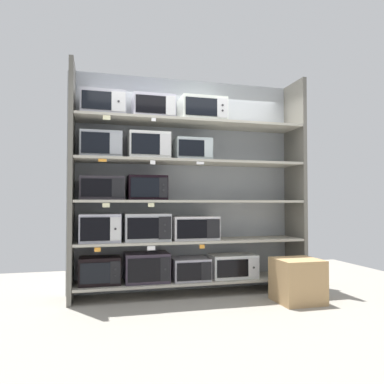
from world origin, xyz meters
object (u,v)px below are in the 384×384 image
at_px(microwave_0, 100,270).
at_px(microwave_6, 194,228).
at_px(microwave_5, 147,227).
at_px(microwave_11, 192,150).
at_px(microwave_2, 190,269).
at_px(shipping_carton, 297,280).
at_px(microwave_8, 147,188).
at_px(microwave_14, 202,111).
at_px(microwave_7, 102,188).
at_px(microwave_1, 147,267).
at_px(microwave_10, 148,147).
at_px(microwave_9, 101,145).
at_px(microwave_12, 103,105).
at_px(microwave_4, 100,228).
at_px(microwave_3, 233,266).
at_px(microwave_13, 153,108).

height_order(microwave_0, microwave_6, microwave_6).
bearing_deg(microwave_5, microwave_6, -0.01).
xyz_separation_m(microwave_0, microwave_11, (1.09, 0.00, 1.42)).
height_order(microwave_2, shipping_carton, shipping_carton).
xyz_separation_m(microwave_8, microwave_14, (0.68, 0.00, 0.97)).
distance_m(microwave_14, shipping_carton, 2.30).
bearing_deg(microwave_14, microwave_2, -179.92).
bearing_deg(microwave_7, microwave_0, -179.94).
distance_m(microwave_1, shipping_carton, 1.73).
bearing_deg(microwave_10, microwave_0, 180.00).
distance_m(microwave_9, microwave_11, 1.09).
distance_m(microwave_0, microwave_11, 1.79).
bearing_deg(microwave_0, microwave_10, -0.00).
xyz_separation_m(microwave_8, microwave_12, (-0.51, 0.00, 0.96)).
bearing_deg(microwave_6, microwave_0, 179.99).
height_order(microwave_10, microwave_12, microwave_12).
relative_size(microwave_1, microwave_6, 0.92).
relative_size(microwave_12, shipping_carton, 1.05).
bearing_deg(microwave_12, microwave_0, -179.67).
bearing_deg(microwave_12, microwave_10, -0.02).
relative_size(microwave_10, microwave_11, 1.09).
bearing_deg(microwave_8, microwave_4, -180.00).
relative_size(microwave_1, microwave_10, 1.07).
distance_m(microwave_6, microwave_9, 1.48).
height_order(microwave_6, microwave_11, microwave_11).
height_order(microwave_1, microwave_14, microwave_14).
xyz_separation_m(microwave_6, shipping_carton, (1.01, -0.66, -0.56)).
xyz_separation_m(microwave_5, microwave_6, (0.58, -0.00, -0.02)).
bearing_deg(microwave_8, microwave_6, 0.01).
height_order(microwave_1, microwave_3, microwave_1).
xyz_separation_m(microwave_1, microwave_2, (0.53, 0.00, -0.04)).
relative_size(microwave_6, microwave_13, 1.13).
relative_size(microwave_3, microwave_12, 1.13).
bearing_deg(microwave_0, microwave_1, -0.02).
distance_m(microwave_3, microwave_4, 1.69).
height_order(microwave_2, microwave_9, microwave_9).
xyz_separation_m(microwave_8, microwave_10, (0.02, 0.00, 0.49)).
bearing_deg(microwave_2, microwave_4, -179.99).
xyz_separation_m(microwave_6, microwave_11, (-0.03, 0.00, 0.95)).
bearing_deg(microwave_3, microwave_7, -180.00).
bearing_deg(microwave_12, microwave_6, -0.01).
relative_size(microwave_7, microwave_12, 0.99).
xyz_separation_m(microwave_10, shipping_carton, (1.58, -0.66, -1.54)).
bearing_deg(microwave_12, microwave_2, -0.01).
distance_m(microwave_11, microwave_13, 0.68).
bearing_deg(microwave_2, microwave_7, 179.99).
height_order(microwave_7, microwave_13, microwave_13).
xyz_separation_m(microwave_1, microwave_9, (-0.53, 0.00, 1.42)).
bearing_deg(microwave_6, microwave_10, 179.99).
relative_size(microwave_4, microwave_12, 0.91).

